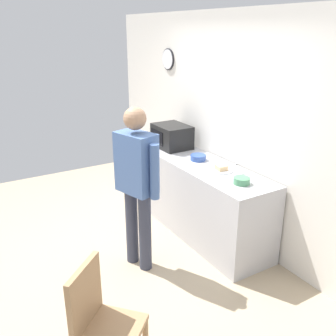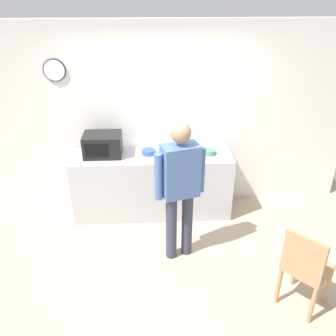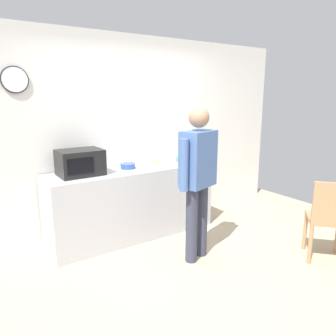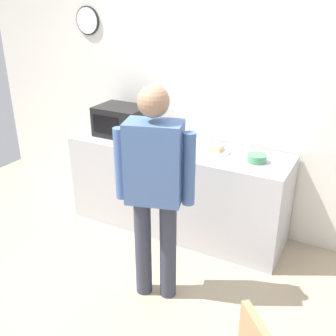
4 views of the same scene
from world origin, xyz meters
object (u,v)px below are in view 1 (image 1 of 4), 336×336
(microwave, at_px, (172,136))
(fork_utensil, at_px, (233,166))
(sandwich_plate, at_px, (221,169))
(spoon_utensil, at_px, (246,173))
(person_standing, at_px, (137,178))
(salad_bowl, at_px, (198,157))
(cereal_bowl, at_px, (242,181))
(wooden_chair, at_px, (101,322))

(microwave, bearing_deg, fork_utensil, 12.85)
(fork_utensil, bearing_deg, sandwich_plate, -75.98)
(microwave, height_order, fork_utensil, microwave)
(sandwich_plate, xyz_separation_m, spoon_utensil, (0.20, 0.19, -0.02))
(person_standing, bearing_deg, microwave, 133.92)
(salad_bowl, bearing_deg, cereal_bowl, -3.16)
(microwave, relative_size, wooden_chair, 0.53)
(sandwich_plate, distance_m, cereal_bowl, 0.40)
(microwave, height_order, spoon_utensil, microwave)
(salad_bowl, relative_size, fork_utensil, 1.10)
(sandwich_plate, height_order, wooden_chair, sandwich_plate)
(sandwich_plate, distance_m, salad_bowl, 0.43)
(salad_bowl, distance_m, wooden_chair, 2.42)
(spoon_utensil, relative_size, wooden_chair, 0.18)
(cereal_bowl, bearing_deg, spoon_utensil, 128.67)
(spoon_utensil, bearing_deg, sandwich_plate, -136.82)
(fork_utensil, relative_size, spoon_utensil, 1.00)
(salad_bowl, bearing_deg, wooden_chair, -51.09)
(microwave, bearing_deg, salad_bowl, -0.40)
(microwave, height_order, sandwich_plate, microwave)
(salad_bowl, bearing_deg, person_standing, -70.89)
(cereal_bowl, bearing_deg, fork_utensil, 148.49)
(microwave, distance_m, person_standing, 1.38)
(cereal_bowl, height_order, spoon_utensil, cereal_bowl)
(salad_bowl, distance_m, fork_utensil, 0.44)
(sandwich_plate, height_order, fork_utensil, sandwich_plate)
(sandwich_plate, relative_size, wooden_chair, 0.27)
(salad_bowl, relative_size, spoon_utensil, 1.10)
(salad_bowl, xyz_separation_m, person_standing, (0.34, -0.99, 0.06))
(person_standing, bearing_deg, wooden_chair, -36.82)
(person_standing, bearing_deg, cereal_bowl, 62.94)
(salad_bowl, relative_size, person_standing, 0.11)
(microwave, xyz_separation_m, fork_utensil, (0.99, 0.23, -0.15))
(microwave, relative_size, spoon_utensil, 2.94)
(sandwich_plate, bearing_deg, wooden_chair, -60.22)
(fork_utensil, relative_size, person_standing, 0.10)
(microwave, bearing_deg, sandwich_plate, 0.10)
(cereal_bowl, relative_size, wooden_chair, 0.18)
(spoon_utensil, relative_size, person_standing, 0.10)
(sandwich_plate, bearing_deg, microwave, -179.90)
(microwave, distance_m, cereal_bowl, 1.45)
(microwave, xyz_separation_m, person_standing, (0.96, -0.99, -0.06))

